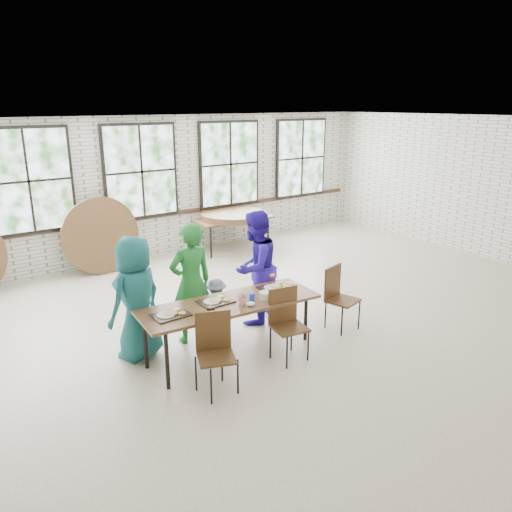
{
  "coord_description": "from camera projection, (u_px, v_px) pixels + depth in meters",
  "views": [
    {
      "loc": [
        -4.22,
        -5.35,
        3.26
      ],
      "look_at": [
        0.0,
        0.4,
        1.05
      ],
      "focal_mm": 35.0,
      "sensor_mm": 36.0,
      "label": 1
    }
  ],
  "objects": [
    {
      "name": "tabletop_clutter",
      "position": [
        237.0,
        300.0,
        6.56
      ],
      "size": [
        2.07,
        0.59,
        0.11
      ],
      "color": "black",
      "rests_on": "dining_table"
    },
    {
      "name": "chair_spare",
      "position": [
        338.0,
        292.0,
        7.39
      ],
      "size": [
        0.51,
        0.5,
        0.95
      ],
      "rotation": [
        0.0,
        0.0,
        0.25
      ],
      "color": "#4D3119",
      "rests_on": "ground"
    },
    {
      "name": "dining_table",
      "position": [
        230.0,
        306.0,
        6.56
      ],
      "size": [
        2.47,
        1.04,
        0.74
      ],
      "rotation": [
        0.0,
        0.0,
        -0.1
      ],
      "color": "brown",
      "rests_on": "ground"
    },
    {
      "name": "round_tops_stacked",
      "position": [
        234.0,
        215.0,
        11.28
      ],
      "size": [
        1.5,
        1.5,
        0.13
      ],
      "color": "brown",
      "rests_on": "storage_table"
    },
    {
      "name": "room",
      "position": [
        141.0,
        174.0,
        10.34
      ],
      "size": [
        12.0,
        12.0,
        12.0
      ],
      "color": "beige",
      "rests_on": "ground"
    },
    {
      "name": "adult_blue",
      "position": [
        255.0,
        268.0,
        7.51
      ],
      "size": [
        1.02,
        0.91,
        1.74
      ],
      "primitive_type": "imported",
      "rotation": [
        0.0,
        0.0,
        3.5
      ],
      "color": "#2C18A8",
      "rests_on": "ground"
    },
    {
      "name": "toddler",
      "position": [
        216.0,
        306.0,
        7.25
      ],
      "size": [
        0.59,
        0.41,
        0.83
      ],
      "primitive_type": "imported",
      "rotation": [
        0.0,
        0.0,
        3.35
      ],
      "color": "#181748",
      "rests_on": "ground"
    },
    {
      "name": "chair_near_left",
      "position": [
        215.0,
        345.0,
        5.78
      ],
      "size": [
        0.54,
        0.53,
        0.95
      ],
      "rotation": [
        0.0,
        0.0,
        -0.39
      ],
      "color": "#4D3119",
      "rests_on": "ground"
    },
    {
      "name": "adult_teal",
      "position": [
        136.0,
        298.0,
        6.44
      ],
      "size": [
        0.95,
        0.79,
        1.66
      ],
      "primitive_type": "imported",
      "rotation": [
        0.0,
        0.0,
        3.51
      ],
      "color": "#1D6F60",
      "rests_on": "ground"
    },
    {
      "name": "adult_green",
      "position": [
        191.0,
        283.0,
        6.89
      ],
      "size": [
        0.65,
        0.44,
        1.72
      ],
      "primitive_type": "imported",
      "rotation": [
        0.0,
        0.0,
        3.09
      ],
      "color": "#20792C",
      "rests_on": "ground"
    },
    {
      "name": "round_tops_leaning",
      "position": [
        33.0,
        246.0,
        9.11
      ],
      "size": [
        4.16,
        0.46,
        1.48
      ],
      "color": "brown",
      "rests_on": "ground"
    },
    {
      "name": "storage_table",
      "position": [
        234.0,
        220.0,
        11.31
      ],
      "size": [
        1.82,
        0.81,
        0.74
      ],
      "rotation": [
        0.0,
        0.0,
        -0.03
      ],
      "color": "brown",
      "rests_on": "ground"
    },
    {
      "name": "chair_near_right",
      "position": [
        286.0,
        318.0,
        6.52
      ],
      "size": [
        0.49,
        0.47,
        0.95
      ],
      "rotation": [
        0.0,
        0.0,
        -0.18
      ],
      "color": "#4D3119",
      "rests_on": "ground"
    }
  ]
}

